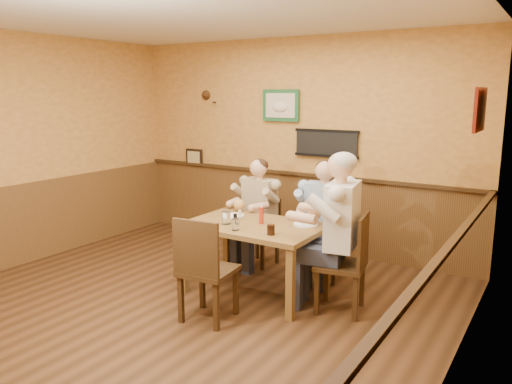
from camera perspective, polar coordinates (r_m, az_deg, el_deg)
room at (r=4.67m, az=-7.51°, el=6.29°), size 5.02×5.03×2.81m
dining_table at (r=5.21m, az=-0.17°, el=-4.62°), size 1.40×0.90×0.75m
chair_back_left at (r=6.13m, az=0.43°, el=-4.57°), size 0.41×0.41×0.83m
chair_back_right at (r=5.70m, az=7.73°, el=-5.73°), size 0.46×0.46×0.86m
chair_right_end at (r=4.89m, az=9.66°, el=-7.96°), size 0.52×0.52×0.97m
chair_near_side at (r=4.67m, az=-5.47°, el=-8.62°), size 0.51×0.51×1.00m
diner_tan_shirt at (r=6.08m, az=0.43°, el=-2.97°), size 0.59×0.59×1.18m
diner_blue_polo at (r=5.65m, az=7.78°, el=-3.95°), size 0.66×0.66×1.22m
diner_white_elder at (r=4.83m, az=9.75°, el=-5.62°), size 0.75×0.75×1.39m
water_glass_left at (r=5.17m, az=-3.44°, el=-2.95°), size 0.11×0.11×0.13m
water_glass_mid at (r=4.94m, az=-2.36°, el=-3.72°), size 0.08×0.08×0.12m
cola_tumbler at (r=4.78m, az=1.72°, el=-4.33°), size 0.10×0.10×0.10m
hot_sauce_bottle at (r=5.16m, az=0.61°, el=-2.57°), size 0.06×0.06×0.20m
salt_shaker at (r=5.39m, az=-1.86°, el=-2.57°), size 0.05×0.05×0.09m
pepper_shaker at (r=5.20m, az=-2.39°, el=-3.05°), size 0.05×0.05×0.10m
plate_far_left at (r=5.50m, az=-2.60°, el=-2.70°), size 0.29×0.29×0.02m
plate_far_right at (r=5.16m, az=5.70°, el=-3.69°), size 0.28×0.28×0.02m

